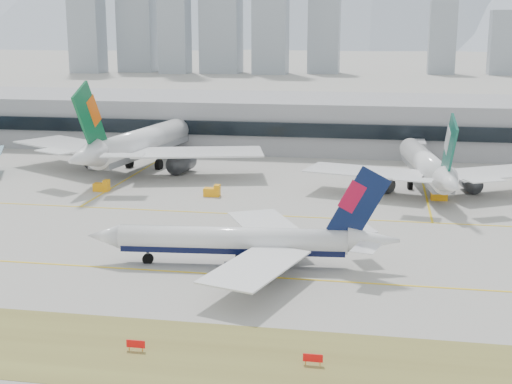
% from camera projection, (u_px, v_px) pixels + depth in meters
% --- Properties ---
extents(ground, '(3000.00, 3000.00, 0.00)m').
position_uv_depth(ground, '(237.00, 264.00, 111.56)').
color(ground, gray).
rests_on(ground, ground).
extents(taxiing_airliner, '(48.75, 42.20, 16.37)m').
position_uv_depth(taxiing_airliner, '(244.00, 241.00, 109.99)').
color(taxiing_airliner, white).
rests_on(taxiing_airliner, ground).
extents(widebody_eva, '(69.52, 68.62, 25.01)m').
position_uv_depth(widebody_eva, '(141.00, 144.00, 184.12)').
color(widebody_eva, white).
rests_on(widebody_eva, ground).
extents(widebody_cathay, '(56.43, 55.70, 20.31)m').
position_uv_depth(widebody_cathay, '(427.00, 167.00, 160.60)').
color(widebody_cathay, white).
rests_on(widebody_cathay, ground).
extents(terminal, '(280.00, 43.10, 15.00)m').
position_uv_depth(terminal, '(311.00, 122.00, 219.97)').
color(terminal, gray).
rests_on(terminal, ground).
extents(hold_sign_left, '(2.20, 0.15, 1.35)m').
position_uv_depth(hold_sign_left, '(136.00, 344.00, 81.58)').
color(hold_sign_left, red).
rests_on(hold_sign_left, ground).
extents(hold_sign_right, '(2.20, 0.15, 1.35)m').
position_uv_depth(hold_sign_right, '(313.00, 358.00, 78.13)').
color(hold_sign_right, red).
rests_on(hold_sign_right, ground).
extents(gse_c, '(3.55, 2.00, 2.60)m').
position_uv_depth(gse_c, '(440.00, 195.00, 152.49)').
color(gse_c, '#FFA00D').
rests_on(gse_c, ground).
extents(gse_extra, '(3.55, 2.00, 2.60)m').
position_uv_depth(gse_extra, '(213.00, 192.00, 155.93)').
color(gse_extra, '#FFA00D').
rests_on(gse_extra, ground).
extents(gse_b, '(3.55, 2.00, 2.60)m').
position_uv_depth(gse_b, '(102.00, 187.00, 160.81)').
color(gse_b, '#FFA00D').
rests_on(gse_b, ground).
extents(city_skyline, '(342.00, 49.80, 140.00)m').
position_uv_depth(city_skyline, '(218.00, 8.00, 553.10)').
color(city_skyline, '#8B959E').
rests_on(city_skyline, ground).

